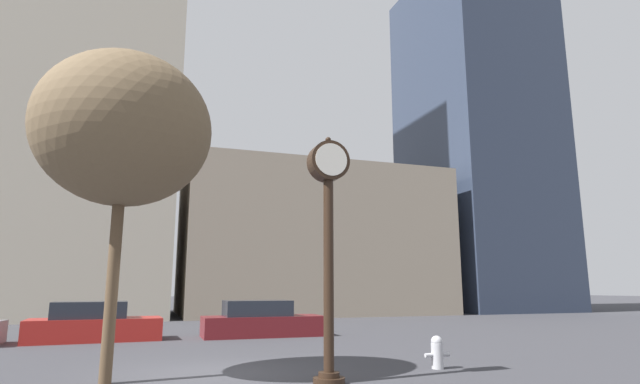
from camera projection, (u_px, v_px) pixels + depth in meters
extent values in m
plane|color=#38383D|center=(202.00, 374.00, 10.72)|extent=(200.00, 200.00, 0.00)
cube|color=#BCB29E|center=(92.00, 33.00, 34.77)|extent=(12.09, 12.00, 38.61)
cube|color=gray|center=(308.00, 243.00, 37.12)|extent=(18.21, 12.00, 10.15)
cube|color=#2D384C|center=(475.00, 138.00, 43.79)|extent=(9.83, 12.00, 29.45)
cylinder|color=black|center=(329.00, 381.00, 9.67)|extent=(0.62, 0.62, 0.12)
cylinder|color=black|center=(329.00, 375.00, 9.70)|extent=(0.42, 0.42, 0.10)
cylinder|color=black|center=(329.00, 273.00, 10.06)|extent=(0.21, 0.21, 3.80)
cylinder|color=black|center=(328.00, 162.00, 10.50)|extent=(0.84, 0.38, 0.84)
cylinder|color=white|center=(331.00, 159.00, 10.31)|extent=(0.69, 0.02, 0.69)
cylinder|color=white|center=(325.00, 164.00, 10.68)|extent=(0.69, 0.02, 0.69)
sphere|color=black|center=(328.00, 140.00, 10.59)|extent=(0.12, 0.12, 0.12)
cube|color=red|center=(95.00, 330.00, 17.46)|extent=(4.48, 2.04, 0.77)
cube|color=#232833|center=(90.00, 310.00, 17.50)|extent=(2.50, 1.72, 0.58)
cube|color=maroon|center=(263.00, 326.00, 19.09)|extent=(4.55, 1.72, 0.76)
cube|color=#232833|center=(257.00, 308.00, 19.15)|extent=(2.51, 1.51, 0.59)
cylinder|color=#B7B7BC|center=(437.00, 356.00, 11.50)|extent=(0.27, 0.27, 0.56)
sphere|color=#B7B7BC|center=(437.00, 341.00, 11.56)|extent=(0.26, 0.26, 0.26)
cylinder|color=#B7B7BC|center=(429.00, 355.00, 11.43)|extent=(0.18, 0.10, 0.10)
cylinder|color=#B7B7BC|center=(446.00, 354.00, 11.57)|extent=(0.18, 0.10, 0.10)
cylinder|color=brown|center=(113.00, 278.00, 10.00)|extent=(0.24, 0.24, 4.04)
ellipsoid|color=brown|center=(124.00, 130.00, 10.59)|extent=(3.64, 3.64, 3.28)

